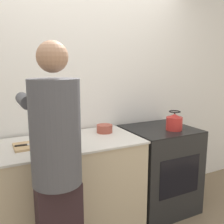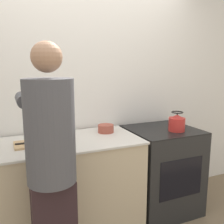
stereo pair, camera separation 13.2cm
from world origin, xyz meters
name	(u,v)px [view 2 (the right image)]	position (x,y,z in m)	size (l,w,h in m)	color
wall_back	(82,93)	(0.00, 0.74, 1.30)	(8.00, 0.05, 2.60)	white
counter	(57,190)	(-0.37, 0.34, 0.46)	(1.53, 0.70, 0.92)	#C6B28E
oven	(161,169)	(0.77, 0.34, 0.46)	(0.71, 0.67, 0.92)	black
person	(51,163)	(-0.50, -0.21, 0.94)	(0.37, 0.60, 1.73)	#2D1E21
cutting_board	(38,143)	(-0.52, 0.33, 0.93)	(0.39, 0.22, 0.02)	tan
knife	(30,143)	(-0.58, 0.33, 0.94)	(0.26, 0.04, 0.01)	silver
kettle	(177,123)	(0.85, 0.21, 1.00)	(0.17, 0.17, 0.20)	red
bowl_prep	(106,129)	(0.16, 0.46, 0.96)	(0.16, 0.16, 0.08)	#9E4738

